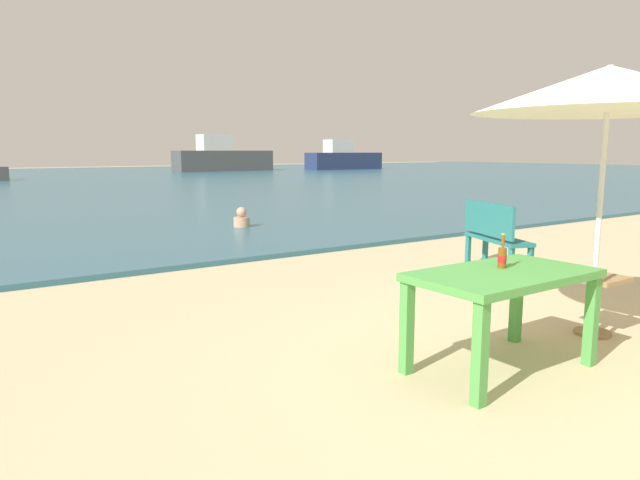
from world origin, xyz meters
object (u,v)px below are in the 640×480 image
object	(u,v)px
side_table_wood	(595,296)
boat_barge	(343,159)
picnic_table_green	(503,286)
boat_sailboat	(222,158)
patio_umbrella	(609,89)
bench_teal_center	(494,233)
beer_bottle_amber	(502,256)
swimmer_person	(242,219)

from	to	relation	value
side_table_wood	boat_barge	distance (m)	44.10
picnic_table_green	boat_sailboat	world-z (taller)	boat_sailboat
side_table_wood	boat_sailboat	size ratio (longest dim) A/B	0.07
patio_umbrella	boat_barge	world-z (taller)	boat_barge
bench_teal_center	boat_barge	distance (m)	41.39
boat_sailboat	beer_bottle_amber	bearing A→B (deg)	-112.06
patio_umbrella	side_table_wood	distance (m)	1.82
bench_teal_center	beer_bottle_amber	bearing A→B (deg)	-140.47
beer_bottle_amber	boat_barge	bearing A→B (deg)	54.73
patio_umbrella	boat_sailboat	distance (m)	41.55
beer_bottle_amber	boat_barge	xyz separation A→B (m)	(25.88, 36.59, 0.12)
side_table_wood	bench_teal_center	xyz separation A→B (m)	(1.45, 2.29, 0.19)
bench_teal_center	boat_sailboat	bearing A→B (deg)	70.46
side_table_wood	swimmer_person	xyz separation A→B (m)	(0.48, 7.92, -0.11)
beer_bottle_amber	bench_teal_center	xyz separation A→B (m)	(2.75, 2.27, -0.31)
bench_teal_center	swimmer_person	size ratio (longest dim) A/B	3.05
side_table_wood	boat_barge	size ratio (longest dim) A/B	0.08
swimmer_person	boat_barge	size ratio (longest dim) A/B	0.06
boat_sailboat	bench_teal_center	bearing A→B (deg)	-109.54
picnic_table_green	side_table_wood	world-z (taller)	picnic_table_green
side_table_wood	patio_umbrella	bearing A→B (deg)	-153.03
beer_bottle_amber	patio_umbrella	bearing A→B (deg)	-13.28
beer_bottle_amber	side_table_wood	world-z (taller)	beer_bottle_amber
swimmer_person	beer_bottle_amber	bearing A→B (deg)	-102.73
side_table_wood	boat_barge	world-z (taller)	boat_barge
picnic_table_green	side_table_wood	size ratio (longest dim) A/B	2.59
patio_umbrella	swimmer_person	bearing A→B (deg)	83.89
swimmer_person	boat_sailboat	world-z (taller)	boat_sailboat
side_table_wood	boat_sailboat	xyz separation A→B (m)	(14.35, 38.64, 0.73)
swimmer_person	side_table_wood	bearing A→B (deg)	-93.50
picnic_table_green	bench_teal_center	size ratio (longest dim) A/B	1.12
beer_bottle_amber	side_table_wood	distance (m)	1.39
picnic_table_green	beer_bottle_amber	bearing A→B (deg)	44.43
side_table_wood	boat_sailboat	world-z (taller)	boat_sailboat
picnic_table_green	boat_sailboat	bearing A→B (deg)	67.88
patio_umbrella	bench_teal_center	distance (m)	3.47
side_table_wood	swimmer_person	size ratio (longest dim) A/B	1.32
beer_bottle_amber	patio_umbrella	xyz separation A→B (m)	(0.92, -0.22, 1.26)
beer_bottle_amber	boat_barge	size ratio (longest dim) A/B	0.04
boat_sailboat	patio_umbrella	bearing A→B (deg)	-110.77
picnic_table_green	boat_sailboat	distance (m)	41.78
side_table_wood	swimmer_person	bearing A→B (deg)	86.50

